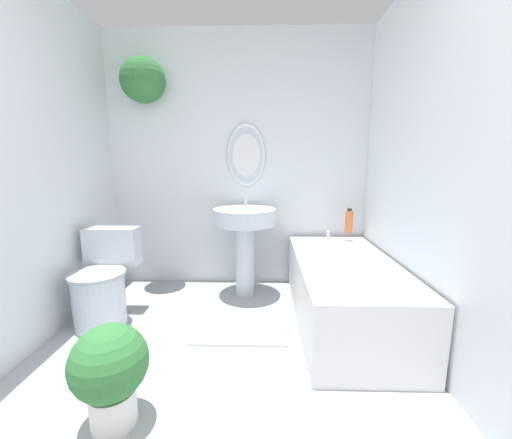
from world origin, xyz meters
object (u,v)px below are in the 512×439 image
at_px(toilet, 103,284).
at_px(shampoo_bottle, 349,221).
at_px(pedestal_sink, 245,230).
at_px(potted_plant, 110,369).
at_px(bathtub, 344,289).

xyz_separation_m(toilet, shampoo_bottle, (1.99, 0.65, 0.37)).
distance_m(pedestal_sink, potted_plant, 1.60).
relative_size(pedestal_sink, shampoo_bottle, 4.01).
relative_size(toilet, bathtub, 0.46).
relative_size(toilet, potted_plant, 1.42).
xyz_separation_m(pedestal_sink, shampoo_bottle, (0.95, 0.12, 0.06)).
xyz_separation_m(bathtub, potted_plant, (-1.30, -1.00, 0.03)).
height_order(toilet, pedestal_sink, pedestal_sink).
xyz_separation_m(shampoo_bottle, potted_plant, (-1.47, -1.60, -0.39)).
xyz_separation_m(toilet, potted_plant, (0.52, -0.95, -0.02)).
bearing_deg(potted_plant, bathtub, 37.50).
relative_size(pedestal_sink, bathtub, 0.60).
bearing_deg(shampoo_bottle, bathtub, -106.17).
relative_size(toilet, pedestal_sink, 0.77).
bearing_deg(bathtub, shampoo_bottle, 73.83).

